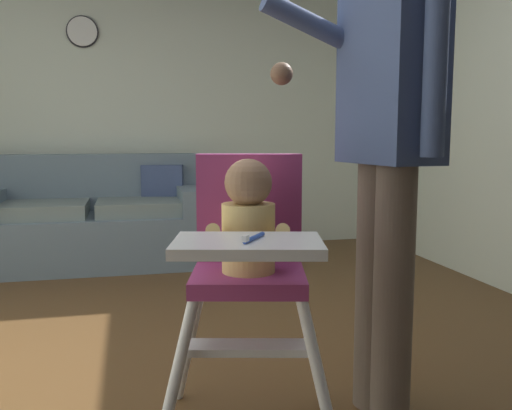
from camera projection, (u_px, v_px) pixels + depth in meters
name	position (u px, v px, depth m)	size (l,w,h in m)	color
ground	(208.00, 385.00, 2.35)	(5.74, 7.11, 0.10)	brown
wall_far	(163.00, 106.00, 4.88)	(4.94, 0.06, 2.55)	silver
couch	(95.00, 222.00, 4.36)	(1.73, 0.86, 0.86)	slate
high_chair	(249.00, 246.00, 1.78)	(0.72, 0.82, 0.95)	white
adult_standing	(387.00, 147.00, 1.90)	(0.55, 0.50, 1.71)	#66584C
wall_clock	(82.00, 32.00, 4.61)	(0.26, 0.04, 0.26)	white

